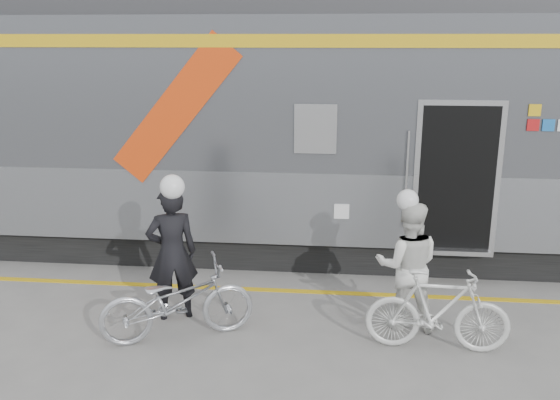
# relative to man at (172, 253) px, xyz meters

# --- Properties ---
(ground) EXTENTS (90.00, 90.00, 0.00)m
(ground) POSITION_rel_man_xyz_m (2.07, -1.22, -0.87)
(ground) COLOR slate
(ground) RESTS_ON ground
(train) EXTENTS (24.00, 3.17, 4.10)m
(train) POSITION_rel_man_xyz_m (1.53, 2.97, 1.18)
(train) COLOR black
(train) RESTS_ON ground
(safety_strip) EXTENTS (24.00, 0.12, 0.01)m
(safety_strip) POSITION_rel_man_xyz_m (2.07, 0.93, -0.87)
(safety_strip) COLOR gold
(safety_strip) RESTS_ON ground
(man) EXTENTS (0.75, 0.63, 1.74)m
(man) POSITION_rel_man_xyz_m (0.00, 0.00, 0.00)
(man) COLOR black
(man) RESTS_ON ground
(bicycle_left) EXTENTS (1.93, 1.29, 0.96)m
(bicycle_left) POSITION_rel_man_xyz_m (0.20, -0.55, -0.39)
(bicycle_left) COLOR #B1B4BA
(bicycle_left) RESTS_ON ground
(woman) EXTENTS (0.81, 0.65, 1.62)m
(woman) POSITION_rel_man_xyz_m (2.93, 0.03, -0.06)
(woman) COLOR silver
(woman) RESTS_ON ground
(bicycle_right) EXTENTS (1.65, 0.53, 0.98)m
(bicycle_right) POSITION_rel_man_xyz_m (3.23, -0.52, -0.38)
(bicycle_right) COLOR silver
(bicycle_right) RESTS_ON ground
(helmet_man) EXTENTS (0.30, 0.30, 0.30)m
(helmet_man) POSITION_rel_man_xyz_m (0.00, 0.00, 1.02)
(helmet_man) COLOR white
(helmet_man) RESTS_ON man
(helmet_woman) EXTENTS (0.26, 0.26, 0.26)m
(helmet_woman) POSITION_rel_man_xyz_m (2.93, 0.03, 0.88)
(helmet_woman) COLOR white
(helmet_woman) RESTS_ON woman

